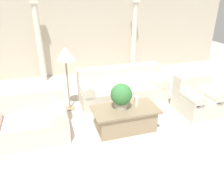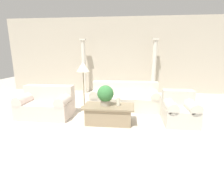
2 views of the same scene
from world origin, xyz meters
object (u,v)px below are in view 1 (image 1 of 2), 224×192
object	(u,v)px
armchair	(196,97)
floor_lamp	(65,57)
loveseat	(28,119)
coffee_table	(125,118)
potted_plant	(121,95)
sofa_long	(122,88)

from	to	relation	value
armchair	floor_lamp	bearing A→B (deg)	160.83
loveseat	coffee_table	bearing A→B (deg)	-10.04
floor_lamp	armchair	bearing A→B (deg)	-19.17
loveseat	potted_plant	size ratio (longest dim) A/B	2.76
floor_lamp	potted_plant	bearing A→B (deg)	-52.89
loveseat	armchair	distance (m)	3.58
loveseat	sofa_long	bearing A→B (deg)	22.87
loveseat	armchair	xyz separation A→B (m)	(3.58, -0.10, 0.00)
potted_plant	floor_lamp	world-z (taller)	floor_lamp
sofa_long	armchair	bearing A→B (deg)	-35.46
potted_plant	floor_lamp	distance (m)	1.52
floor_lamp	armchair	world-z (taller)	floor_lamp
coffee_table	potted_plant	size ratio (longest dim) A/B	2.49
loveseat	armchair	size ratio (longest dim) A/B	1.60
loveseat	potted_plant	xyz separation A→B (m)	(1.72, -0.30, 0.39)
sofa_long	loveseat	world-z (taller)	same
coffee_table	armchair	world-z (taller)	armchair
sofa_long	armchair	distance (m)	1.74
loveseat	potted_plant	bearing A→B (deg)	-9.80
coffee_table	loveseat	bearing A→B (deg)	169.96
potted_plant	armchair	world-z (taller)	potted_plant
floor_lamp	coffee_table	bearing A→B (deg)	-50.85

